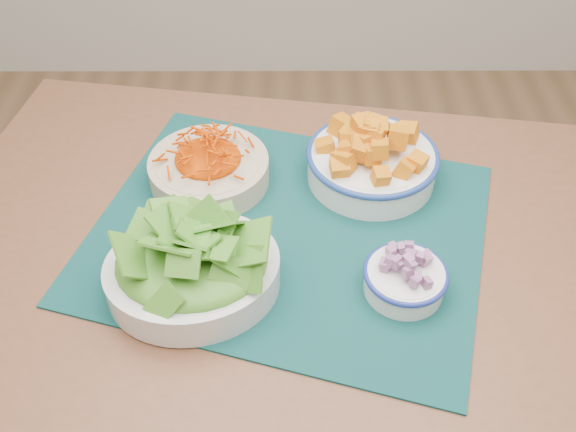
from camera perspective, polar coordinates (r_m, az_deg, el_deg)
The scene contains 6 objects.
table at distance 1.04m, azimuth 2.56°, elevation -7.41°, with size 1.36×1.01×0.75m.
placemat at distance 1.01m, azimuth 0.00°, elevation -1.30°, with size 0.60×0.49×0.00m, color #062929.
carrot_bowl at distance 1.08m, azimuth -7.07°, elevation 4.54°, with size 0.24×0.24×0.07m.
squash_bowl at distance 1.08m, azimuth 7.56°, elevation 5.52°, with size 0.23×0.23×0.11m.
lettuce_bowl at distance 0.90m, azimuth -8.55°, elevation -4.23°, with size 0.28×0.25×0.11m.
onion_bowl at distance 0.92m, azimuth 10.41°, elevation -5.22°, with size 0.15×0.15×0.06m.
Camera 1 is at (0.02, -0.41, 1.47)m, focal length 40.00 mm.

